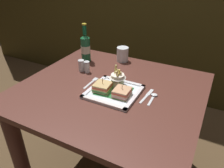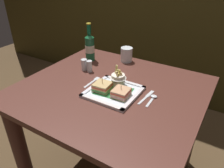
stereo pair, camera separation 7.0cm
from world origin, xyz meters
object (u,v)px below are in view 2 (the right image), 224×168
(sandwich_half_right, at_px, (121,93))
(fork, at_px, (93,82))
(pepper_shaker, at_px, (90,67))
(dining_table, at_px, (111,112))
(fries_cup, at_px, (118,78))
(spoon, at_px, (153,98))
(beer_bottle, at_px, (90,47))
(salt_shaker, at_px, (84,65))
(water_glass, at_px, (126,56))
(sandwich_half_left, at_px, (102,87))
(knife, at_px, (147,97))
(square_plate, at_px, (114,92))

(sandwich_half_right, relative_size, fork, 0.64)
(pepper_shaker, bearing_deg, dining_table, -25.67)
(fries_cup, distance_m, spoon, 0.22)
(sandwich_half_right, relative_size, fries_cup, 0.78)
(dining_table, distance_m, beer_bottle, 0.49)
(salt_shaker, bearing_deg, fries_cup, -14.77)
(beer_bottle, distance_m, water_glass, 0.26)
(fork, bearing_deg, sandwich_half_left, -29.39)
(knife, height_order, pepper_shaker, pepper_shaker)
(square_plate, height_order, fries_cup, fries_cup)
(dining_table, height_order, spoon, spoon)
(dining_table, xyz_separation_m, sandwich_half_left, (-0.02, -0.06, 0.20))
(beer_bottle, xyz_separation_m, salt_shaker, (0.06, -0.15, -0.07))
(spoon, bearing_deg, knife, -174.81)
(sandwich_half_right, bearing_deg, knife, 34.49)
(salt_shaker, bearing_deg, dining_table, -22.02)
(sandwich_half_right, bearing_deg, spoon, 28.81)
(square_plate, distance_m, pepper_shaker, 0.30)
(sandwich_half_left, bearing_deg, fork, 150.61)
(spoon, relative_size, pepper_shaker, 1.61)
(fries_cup, height_order, fork, fries_cup)
(water_glass, distance_m, spoon, 0.49)
(sandwich_half_left, bearing_deg, dining_table, 74.34)
(square_plate, xyz_separation_m, pepper_shaker, (-0.26, 0.14, 0.03))
(square_plate, bearing_deg, pepper_shaker, 151.56)
(fries_cup, relative_size, salt_shaker, 1.59)
(fork, distance_m, spoon, 0.37)
(fries_cup, relative_size, water_glass, 1.18)
(knife, distance_m, salt_shaker, 0.48)
(knife, relative_size, pepper_shaker, 2.16)
(fork, bearing_deg, dining_table, -2.16)
(fries_cup, xyz_separation_m, knife, (0.18, -0.01, -0.06))
(pepper_shaker, bearing_deg, knife, -11.45)
(beer_bottle, height_order, water_glass, beer_bottle)
(fork, distance_m, pepper_shaker, 0.14)
(sandwich_half_left, xyz_separation_m, water_glass, (-0.08, 0.43, 0.01))
(dining_table, height_order, fries_cup, fries_cup)
(dining_table, bearing_deg, pepper_shaker, 154.33)
(fork, bearing_deg, square_plate, -13.71)
(fork, relative_size, spoon, 1.23)
(fork, height_order, spoon, spoon)
(salt_shaker, bearing_deg, square_plate, -25.05)
(knife, bearing_deg, fork, -177.51)
(fries_cup, bearing_deg, sandwich_half_left, -118.68)
(water_glass, bearing_deg, sandwich_half_left, -79.04)
(sandwich_half_right, height_order, beer_bottle, beer_bottle)
(water_glass, bearing_deg, salt_shaker, -122.06)
(square_plate, bearing_deg, spoon, 16.14)
(fork, relative_size, knife, 0.91)
(water_glass, bearing_deg, dining_table, -75.08)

